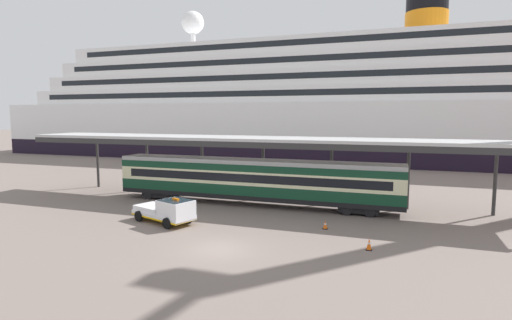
{
  "coord_description": "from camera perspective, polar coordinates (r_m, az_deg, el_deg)",
  "views": [
    {
      "loc": [
        10.0,
        -21.56,
        8.01
      ],
      "look_at": [
        -0.68,
        8.49,
        4.5
      ],
      "focal_mm": 28.45,
      "sensor_mm": 36.0,
      "label": 1
    }
  ],
  "objects": [
    {
      "name": "ground_plane",
      "position": [
        25.08,
        -5.15,
        -12.37
      ],
      "size": [
        400.0,
        400.0,
        0.0
      ],
      "primitive_type": "plane",
      "color": "slate"
    },
    {
      "name": "traffic_cone_mid",
      "position": [
        25.63,
        15.61,
        -11.33
      ],
      "size": [
        0.36,
        0.36,
        0.73
      ],
      "color": "black",
      "rests_on": "ground"
    },
    {
      "name": "service_truck",
      "position": [
        31.09,
        -12.31,
        -6.91
      ],
      "size": [
        5.57,
        3.61,
        2.02
      ],
      "color": "white",
      "rests_on": "ground"
    },
    {
      "name": "cruise_ship",
      "position": [
        78.05,
        23.06,
        7.17
      ],
      "size": [
        165.21,
        28.08,
        31.9
      ],
      "color": "black",
      "rests_on": "ground"
    },
    {
      "name": "traffic_cone_near",
      "position": [
        29.5,
        9.71,
        -8.96
      ],
      "size": [
        0.36,
        0.36,
        0.61
      ],
      "color": "black",
      "rests_on": "ground"
    },
    {
      "name": "platform_canopy",
      "position": [
        36.33,
        -0.22,
        2.76
      ],
      "size": [
        45.7,
        5.55,
        6.06
      ],
      "color": "#B9B9B9",
      "rests_on": "ground"
    },
    {
      "name": "train_carriage",
      "position": [
        36.29,
        -0.45,
        -2.74
      ],
      "size": [
        25.95,
        2.81,
        4.11
      ],
      "color": "black",
      "rests_on": "ground"
    }
  ]
}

